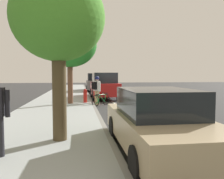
{
  "coord_description": "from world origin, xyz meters",
  "views": [
    {
      "loc": [
        2.47,
        15.85,
        1.85
      ],
      "look_at": [
        0.54,
        2.57,
        0.98
      ],
      "focal_mm": 36.86,
      "sensor_mm": 36.0,
      "label": 1
    }
  ],
  "objects_px": {
    "parked_suv_grey_nearest": "(95,82)",
    "street_tree_mid_block": "(58,19)",
    "parked_sedan_tan_mid": "(157,122)",
    "street_tree_near_cyclist": "(70,45)",
    "parked_suv_red_second": "(104,85)",
    "bicycle_at_curb": "(101,100)",
    "cyclist_with_backpack": "(97,87)",
    "fire_hydrant": "(85,96)"
  },
  "relations": [
    {
      "from": "cyclist_with_backpack",
      "to": "fire_hydrant",
      "type": "bearing_deg",
      "value": -14.52
    },
    {
      "from": "parked_suv_red_second",
      "to": "street_tree_mid_block",
      "type": "relative_size",
      "value": 1.11
    },
    {
      "from": "parked_suv_grey_nearest",
      "to": "street_tree_mid_block",
      "type": "bearing_deg",
      "value": 83.09
    },
    {
      "from": "fire_hydrant",
      "to": "parked_suv_red_second",
      "type": "bearing_deg",
      "value": -113.65
    },
    {
      "from": "parked_suv_grey_nearest",
      "to": "parked_suv_red_second",
      "type": "distance_m",
      "value": 7.34
    },
    {
      "from": "parked_suv_grey_nearest",
      "to": "street_tree_near_cyclist",
      "type": "height_order",
      "value": "street_tree_near_cyclist"
    },
    {
      "from": "parked_suv_grey_nearest",
      "to": "parked_suv_red_second",
      "type": "height_order",
      "value": "same"
    },
    {
      "from": "fire_hydrant",
      "to": "cyclist_with_backpack",
      "type": "bearing_deg",
      "value": 165.48
    },
    {
      "from": "parked_sedan_tan_mid",
      "to": "street_tree_near_cyclist",
      "type": "relative_size",
      "value": 0.92
    },
    {
      "from": "street_tree_near_cyclist",
      "to": "parked_sedan_tan_mid",
      "type": "bearing_deg",
      "value": 104.77
    },
    {
      "from": "street_tree_near_cyclist",
      "to": "bicycle_at_curb",
      "type": "bearing_deg",
      "value": 169.4
    },
    {
      "from": "parked_suv_grey_nearest",
      "to": "parked_sedan_tan_mid",
      "type": "height_order",
      "value": "parked_suv_grey_nearest"
    },
    {
      "from": "parked_suv_red_second",
      "to": "cyclist_with_backpack",
      "type": "xyz_separation_m",
      "value": [
        0.86,
        3.69,
        0.06
      ]
    },
    {
      "from": "parked_suv_red_second",
      "to": "parked_suv_grey_nearest",
      "type": "bearing_deg",
      "value": -88.9
    },
    {
      "from": "cyclist_with_backpack",
      "to": "fire_hydrant",
      "type": "height_order",
      "value": "cyclist_with_backpack"
    },
    {
      "from": "parked_suv_red_second",
      "to": "parked_sedan_tan_mid",
      "type": "distance_m",
      "value": 12.48
    },
    {
      "from": "street_tree_mid_block",
      "to": "street_tree_near_cyclist",
      "type": "bearing_deg",
      "value": -90.0
    },
    {
      "from": "parked_suv_red_second",
      "to": "parked_sedan_tan_mid",
      "type": "relative_size",
      "value": 1.07
    },
    {
      "from": "cyclist_with_backpack",
      "to": "street_tree_near_cyclist",
      "type": "distance_m",
      "value": 2.96
    },
    {
      "from": "parked_suv_grey_nearest",
      "to": "parked_sedan_tan_mid",
      "type": "relative_size",
      "value": 1.07
    },
    {
      "from": "bicycle_at_curb",
      "to": "cyclist_with_backpack",
      "type": "height_order",
      "value": "cyclist_with_backpack"
    },
    {
      "from": "parked_suv_red_second",
      "to": "parked_sedan_tan_mid",
      "type": "height_order",
      "value": "parked_suv_red_second"
    },
    {
      "from": "bicycle_at_curb",
      "to": "cyclist_with_backpack",
      "type": "bearing_deg",
      "value": -63.27
    },
    {
      "from": "parked_suv_grey_nearest",
      "to": "parked_suv_red_second",
      "type": "bearing_deg",
      "value": 91.1
    },
    {
      "from": "parked_suv_grey_nearest",
      "to": "fire_hydrant",
      "type": "height_order",
      "value": "parked_suv_grey_nearest"
    },
    {
      "from": "parked_suv_red_second",
      "to": "street_tree_near_cyclist",
      "type": "distance_m",
      "value": 5.18
    },
    {
      "from": "bicycle_at_curb",
      "to": "street_tree_mid_block",
      "type": "relative_size",
      "value": 0.32
    },
    {
      "from": "parked_suv_red_second",
      "to": "fire_hydrant",
      "type": "bearing_deg",
      "value": 66.35
    },
    {
      "from": "parked_suv_grey_nearest",
      "to": "cyclist_with_backpack",
      "type": "relative_size",
      "value": 2.67
    },
    {
      "from": "street_tree_near_cyclist",
      "to": "parked_suv_grey_nearest",
      "type": "bearing_deg",
      "value": -101.58
    },
    {
      "from": "parked_suv_grey_nearest",
      "to": "street_tree_near_cyclist",
      "type": "xyz_separation_m",
      "value": [
        2.28,
        11.13,
        2.57
      ]
    },
    {
      "from": "parked_suv_grey_nearest",
      "to": "parked_suv_red_second",
      "type": "relative_size",
      "value": 1.0
    },
    {
      "from": "bicycle_at_curb",
      "to": "street_tree_near_cyclist",
      "type": "xyz_separation_m",
      "value": [
        1.78,
        -0.33,
        3.22
      ]
    },
    {
      "from": "parked_sedan_tan_mid",
      "to": "street_tree_near_cyclist",
      "type": "xyz_separation_m",
      "value": [
        2.29,
        -8.69,
        2.84
      ]
    },
    {
      "from": "parked_sedan_tan_mid",
      "to": "parked_suv_red_second",
      "type": "bearing_deg",
      "value": -90.61
    },
    {
      "from": "parked_suv_grey_nearest",
      "to": "bicycle_at_curb",
      "type": "height_order",
      "value": "parked_suv_grey_nearest"
    },
    {
      "from": "parked_suv_grey_nearest",
      "to": "street_tree_mid_block",
      "type": "height_order",
      "value": "street_tree_mid_block"
    },
    {
      "from": "bicycle_at_curb",
      "to": "street_tree_near_cyclist",
      "type": "bearing_deg",
      "value": -10.6
    },
    {
      "from": "parked_suv_red_second",
      "to": "cyclist_with_backpack",
      "type": "distance_m",
      "value": 3.79
    },
    {
      "from": "parked_suv_red_second",
      "to": "street_tree_near_cyclist",
      "type": "relative_size",
      "value": 0.98
    },
    {
      "from": "parked_suv_grey_nearest",
      "to": "street_tree_near_cyclist",
      "type": "relative_size",
      "value": 0.98
    },
    {
      "from": "bicycle_at_curb",
      "to": "parked_sedan_tan_mid",
      "type": "bearing_deg",
      "value": 93.5
    }
  ]
}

